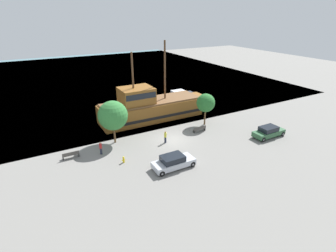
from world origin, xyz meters
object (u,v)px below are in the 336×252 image
(pirate_ship, at_px, (150,107))
(parked_car_curb_front, at_px, (269,132))
(parked_car_curb_mid, at_px, (173,162))
(bench_promenade_east, at_px, (71,155))
(fire_hydrant, at_px, (124,159))
(pedestrian_walking_near, at_px, (101,148))
(pedestrian_walking_far, at_px, (165,137))
(moored_boat_dockside, at_px, (180,96))
(bench_promenade_west, at_px, (200,129))

(pirate_ship, height_order, parked_car_curb_front, pirate_ship)
(parked_car_curb_mid, distance_m, bench_promenade_east, 12.21)
(bench_promenade_east, bearing_deg, fire_hydrant, -37.44)
(parked_car_curb_mid, bearing_deg, pedestrian_walking_near, 131.96)
(bench_promenade_east, distance_m, pedestrian_walking_far, 11.81)
(moored_boat_dockside, xyz_separation_m, bench_promenade_west, (-5.46, -14.45, -0.24))
(bench_promenade_west, relative_size, pedestrian_walking_far, 1.18)
(moored_boat_dockside, height_order, pedestrian_walking_far, moored_boat_dockside)
(pirate_ship, distance_m, pedestrian_walking_near, 12.68)
(moored_boat_dockside, bearing_deg, bench_promenade_west, -110.71)
(parked_car_curb_mid, bearing_deg, bench_promenade_east, 141.54)
(parked_car_curb_mid, relative_size, fire_hydrant, 6.21)
(fire_hydrant, bearing_deg, parked_car_curb_mid, -39.60)
(fire_hydrant, bearing_deg, pedestrian_walking_far, 17.53)
(fire_hydrant, bearing_deg, pedestrian_walking_near, 118.36)
(pedestrian_walking_near, bearing_deg, bench_promenade_east, 167.66)
(pirate_ship, xyz_separation_m, pedestrian_walking_near, (-10.13, -7.53, -1.16))
(parked_car_curb_front, xyz_separation_m, bench_promenade_east, (-24.98, 7.10, -0.30))
(parked_car_curb_front, relative_size, fire_hydrant, 6.11)
(fire_hydrant, height_order, pedestrian_walking_near, pedestrian_walking_near)
(parked_car_curb_mid, relative_size, pedestrian_walking_near, 2.92)
(parked_car_curb_front, relative_size, pedestrian_walking_far, 2.80)
(moored_boat_dockside, bearing_deg, parked_car_curb_mid, -122.94)
(pirate_ship, relative_size, parked_car_curb_front, 3.81)
(moored_boat_dockside, relative_size, parked_car_curb_mid, 1.30)
(parked_car_curb_front, relative_size, pedestrian_walking_near, 2.87)
(parked_car_curb_mid, distance_m, pedestrian_walking_near, 9.21)
(parked_car_curb_front, xyz_separation_m, parked_car_curb_mid, (-15.41, -0.50, -0.01))
(bench_promenade_west, bearing_deg, pirate_ship, 116.94)
(pirate_ship, bearing_deg, bench_promenade_east, -153.36)
(moored_boat_dockside, height_order, bench_promenade_west, moored_boat_dockside)
(bench_promenade_east, bearing_deg, pedestrian_walking_far, -9.00)
(parked_car_curb_front, distance_m, pedestrian_walking_near, 22.49)
(parked_car_curb_mid, xyz_separation_m, fire_hydrant, (-4.45, 3.68, -0.33))
(parked_car_curb_mid, height_order, pedestrian_walking_far, pedestrian_walking_far)
(fire_hydrant, relative_size, bench_promenade_east, 0.41)
(pirate_ship, distance_m, moored_boat_dockside, 11.58)
(pedestrian_walking_near, bearing_deg, bench_promenade_west, -1.88)
(pedestrian_walking_far, bearing_deg, pedestrian_walking_near, 172.39)
(bench_promenade_east, bearing_deg, bench_promenade_west, -3.94)
(parked_car_curb_front, bearing_deg, moored_boat_dockside, 95.38)
(parked_car_curb_mid, bearing_deg, fire_hydrant, 140.40)
(moored_boat_dockside, xyz_separation_m, parked_car_curb_front, (1.92, -20.33, 0.06))
(moored_boat_dockside, xyz_separation_m, bench_promenade_east, (-23.06, -13.24, -0.24))
(bench_promenade_west, height_order, pedestrian_walking_near, pedestrian_walking_near)
(bench_promenade_west, bearing_deg, parked_car_curb_mid, -141.54)
(fire_hydrant, bearing_deg, parked_car_curb_front, -9.10)
(parked_car_curb_front, relative_size, parked_car_curb_mid, 0.98)
(bench_promenade_west, bearing_deg, bench_promenade_east, 176.06)
(moored_boat_dockside, xyz_separation_m, parked_car_curb_mid, (-13.50, -20.83, 0.05))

